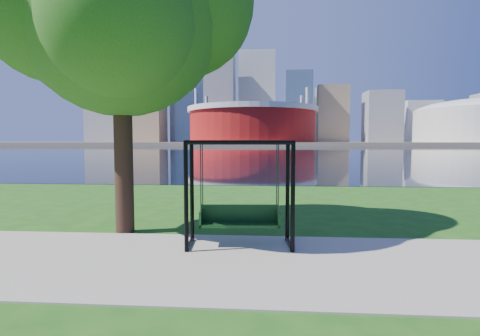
# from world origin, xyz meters

# --- Properties ---
(ground) EXTENTS (900.00, 900.00, 0.00)m
(ground) POSITION_xyz_m (0.00, 0.00, 0.00)
(ground) COLOR #1E5114
(ground) RESTS_ON ground
(path) EXTENTS (120.00, 4.00, 0.03)m
(path) POSITION_xyz_m (0.00, -0.50, 0.01)
(path) COLOR #9E937F
(path) RESTS_ON ground
(river) EXTENTS (900.00, 180.00, 0.02)m
(river) POSITION_xyz_m (0.00, 102.00, 0.01)
(river) COLOR black
(river) RESTS_ON ground
(far_bank) EXTENTS (900.00, 228.00, 2.00)m
(far_bank) POSITION_xyz_m (0.00, 306.00, 1.00)
(far_bank) COLOR #937F60
(far_bank) RESTS_ON ground
(stadium) EXTENTS (83.00, 83.00, 32.00)m
(stadium) POSITION_xyz_m (-10.00, 235.00, 14.23)
(stadium) COLOR maroon
(stadium) RESTS_ON far_bank
(skyline) EXTENTS (392.00, 66.00, 96.50)m
(skyline) POSITION_xyz_m (-4.27, 319.39, 35.89)
(skyline) COLOR gray
(skyline) RESTS_ON far_bank
(swing) EXTENTS (2.35, 1.15, 2.34)m
(swing) POSITION_xyz_m (-0.32, 0.63, 1.13)
(swing) COLOR black
(swing) RESTS_ON ground
(park_tree) EXTENTS (6.49, 5.86, 8.06)m
(park_tree) POSITION_xyz_m (-3.38, 1.77, 5.60)
(park_tree) COLOR black
(park_tree) RESTS_ON ground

